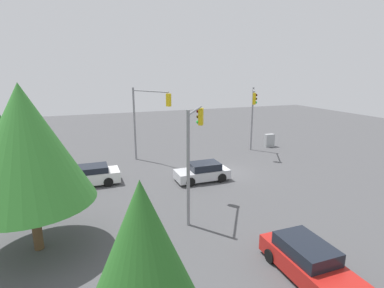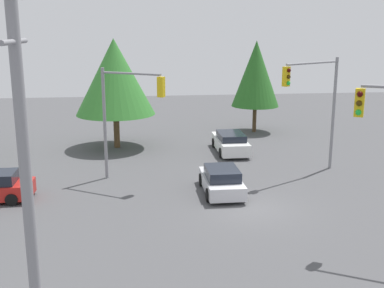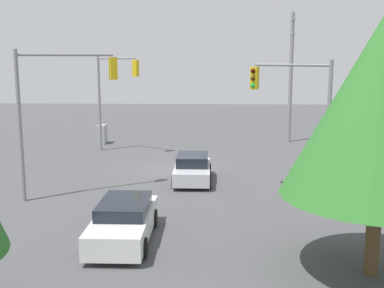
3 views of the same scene
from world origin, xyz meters
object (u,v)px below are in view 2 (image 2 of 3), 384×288
object	(u,v)px
traffic_signal_cross	(127,105)
traffic_signal_aux	(316,95)
sedan_white	(230,142)
sedan_silver	(222,181)

from	to	relation	value
traffic_signal_cross	traffic_signal_aux	world-z (taller)	traffic_signal_aux
sedan_white	traffic_signal_aux	world-z (taller)	traffic_signal_aux
sedan_silver	traffic_signal_cross	size ratio (longest dim) A/B	0.65
sedan_white	sedan_silver	bearing A→B (deg)	-104.31
sedan_silver	traffic_signal_cross	bearing A→B (deg)	151.86
traffic_signal_cross	traffic_signal_aux	xyz separation A→B (m)	(0.30, -10.77, 0.33)
sedan_silver	traffic_signal_aux	xyz separation A→B (m)	(2.87, -5.97, 3.97)
sedan_silver	sedan_white	size ratio (longest dim) A/B	0.87
traffic_signal_cross	traffic_signal_aux	distance (m)	10.78
traffic_signal_aux	traffic_signal_cross	bearing A→B (deg)	-29.22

